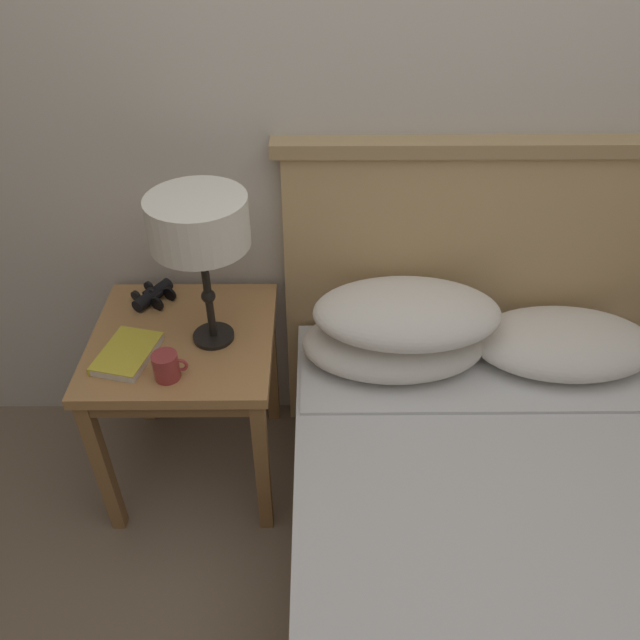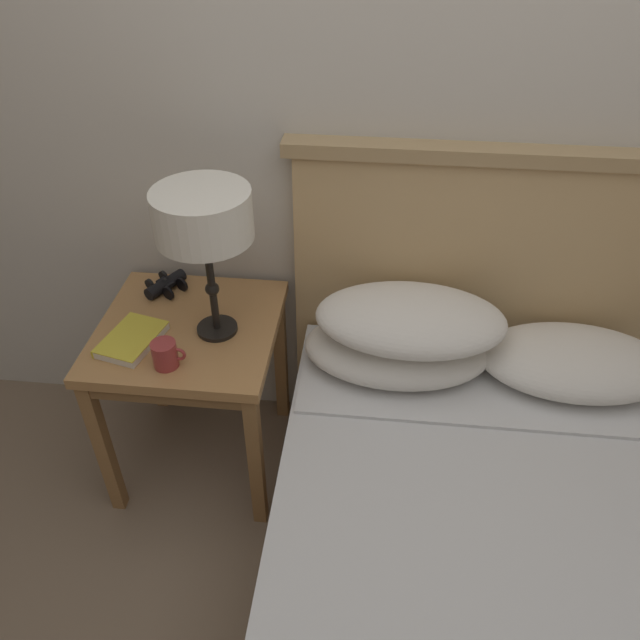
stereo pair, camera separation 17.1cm
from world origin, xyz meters
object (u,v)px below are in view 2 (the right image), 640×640
at_px(book_on_nightstand, 131,339).
at_px(binoculars_pair, 166,284).
at_px(table_lamp, 203,219).
at_px(bed, 490,550).
at_px(nightstand, 190,346).
at_px(coffee_mug, 165,354).

bearing_deg(book_on_nightstand, binoculars_pair, 85.66).
bearing_deg(table_lamp, bed, -29.27).
bearing_deg(bed, table_lamp, 150.73).
distance_m(nightstand, table_lamp, 0.50).
bearing_deg(table_lamp, book_on_nightstand, -160.12).
xyz_separation_m(bed, table_lamp, (-0.87, 0.49, 0.74)).
distance_m(bed, coffee_mug, 1.09).
xyz_separation_m(table_lamp, book_on_nightstand, (-0.25, -0.09, -0.39)).
relative_size(table_lamp, coffee_mug, 4.74).
distance_m(bed, binoculars_pair, 1.34).
bearing_deg(nightstand, bed, -27.06).
relative_size(nightstand, table_lamp, 1.30).
relative_size(book_on_nightstand, binoculars_pair, 1.51).
bearing_deg(coffee_mug, nightstand, 88.19).
bearing_deg(table_lamp, coffee_mug, -121.23).
bearing_deg(book_on_nightstand, table_lamp, 19.88).
height_order(book_on_nightstand, binoculars_pair, binoculars_pair).
distance_m(nightstand, book_on_nightstand, 0.21).
height_order(bed, table_lamp, bed).
xyz_separation_m(bed, book_on_nightstand, (-1.12, 0.40, 0.35)).
distance_m(table_lamp, binoculars_pair, 0.49).
xyz_separation_m(nightstand, table_lamp, (0.10, -0.01, 0.49)).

